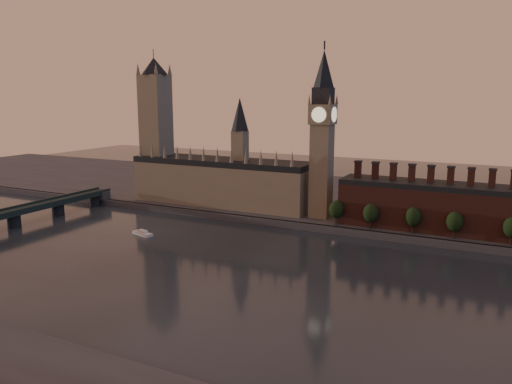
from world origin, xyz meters
TOP-DOWN VIEW (x-y plane):
  - ground at (0.00, 0.00)m, footprint 900.00×900.00m
  - north_bank at (0.00, 178.04)m, footprint 900.00×182.00m
  - palace_of_westminster at (-64.41, 114.91)m, footprint 130.00×30.30m
  - victoria_tower at (-120.00, 115.00)m, footprint 24.00×24.00m
  - big_ben at (10.00, 110.00)m, footprint 15.00×15.00m
  - chimney_block at (80.00, 110.00)m, footprint 110.00×25.00m
  - embankment_tree_0 at (25.19, 94.42)m, footprint 8.60×8.60m
  - embankment_tree_1 at (45.57, 94.07)m, footprint 8.60×8.60m
  - embankment_tree_2 at (68.77, 95.50)m, footprint 8.60×8.60m
  - embankment_tree_3 at (90.23, 94.85)m, footprint 8.60×8.60m
  - embankment_tree_4 at (117.48, 95.11)m, footprint 8.60×8.60m
  - river_boat at (-72.42, 37.40)m, footprint 15.06×7.66m

SIDE VIEW (x-z plane):
  - ground at x=0.00m, z-range 0.00..0.00m
  - river_boat at x=-72.42m, z-range -0.34..2.56m
  - north_bank at x=0.00m, z-range 0.00..4.00m
  - embankment_tree_0 at x=25.19m, z-range 6.03..20.91m
  - embankment_tree_1 at x=45.57m, z-range 6.03..20.91m
  - embankment_tree_2 at x=68.77m, z-range 6.03..20.91m
  - embankment_tree_3 at x=90.23m, z-range 6.03..20.91m
  - embankment_tree_4 at x=117.48m, z-range 6.03..20.91m
  - chimney_block at x=80.00m, z-range -0.68..36.32m
  - palace_of_westminster at x=-64.41m, z-range -15.37..58.63m
  - big_ben at x=10.00m, z-range 3.33..110.33m
  - victoria_tower at x=-120.00m, z-range 5.09..113.09m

